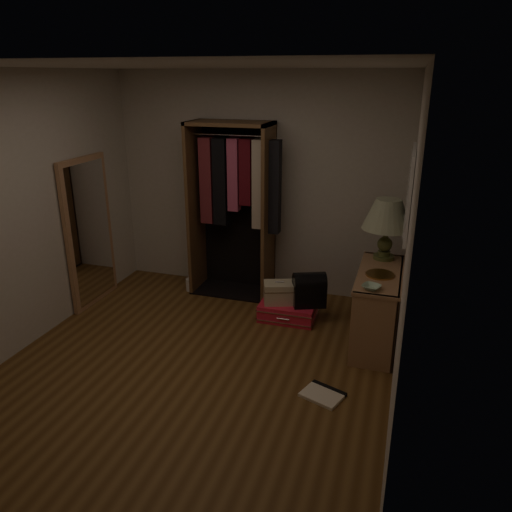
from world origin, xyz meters
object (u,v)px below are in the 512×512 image
Objects in this scene: floor_mirror at (89,232)px; white_jug at (190,284)px; black_bag at (309,289)px; table_lamp at (387,216)px; open_wardrobe at (236,195)px; pink_suitcase at (288,310)px; console_bookshelf at (377,304)px; train_case at (279,292)px.

floor_mirror is 1.36m from white_jug.
black_bag is 0.64× the size of table_lamp.
table_lamp is at bearing -11.76° from open_wardrobe.
console_bookshelf is at bearing -12.04° from pink_suitcase.
black_bag is at bearing -13.97° from train_case.
console_bookshelf is at bearing -90.97° from table_lamp.
pink_suitcase is at bearing -15.27° from white_jug.
black_bag is at bearing 5.54° from floor_mirror.
floor_mirror reaches higher than table_lamp.
floor_mirror is 8.77× the size of white_jug.
black_bag is (0.22, 0.01, 0.29)m from pink_suitcase.
white_jug is at bearing 164.18° from pink_suitcase.
pink_suitcase is (-0.95, 0.19, -0.30)m from console_bookshelf.
open_wardrobe is 1.72m from floor_mirror.
floor_mirror reaches higher than white_jug.
black_bag is at bearing 1.81° from pink_suitcase.
floor_mirror is at bearing 166.38° from train_case.
console_bookshelf is 2.78× the size of black_bag.
open_wardrobe is 3.27× the size of table_lamp.
black_bag is at bearing -167.67° from table_lamp.
train_case is 0.64× the size of table_lamp.
console_bookshelf is 3.27m from floor_mirror.
open_wardrobe is 3.31× the size of pink_suitcase.
table_lamp is (3.24, 0.40, 0.36)m from floor_mirror.
white_jug is (-2.29, 0.56, -0.31)m from console_bookshelf.
open_wardrobe is (-1.74, 0.73, 0.83)m from console_bookshelf.
open_wardrobe is 1.27m from train_case.
white_jug is at bearing -163.30° from open_wardrobe.
train_case is at bearing 162.82° from black_bag.
train_case is (-0.10, -0.02, 0.21)m from pink_suitcase.
open_wardrobe is 1.78m from table_lamp.
black_bag is at bearing 164.42° from console_bookshelf.
table_lamp is (1.05, 0.19, 0.90)m from train_case.
train_case is (0.69, -0.55, -0.91)m from open_wardrobe.
floor_mirror reaches higher than console_bookshelf.
pink_suitcase is 0.99× the size of table_lamp.
black_bag is 1.12m from table_lamp.
open_wardrobe is at bearing 122.04° from train_case.
train_case is at bearing 170.61° from console_bookshelf.
console_bookshelf is 0.66× the size of floor_mirror.
pink_suitcase is at bearing -34.14° from open_wardrobe.
open_wardrobe is at bearing 168.24° from table_lamp.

